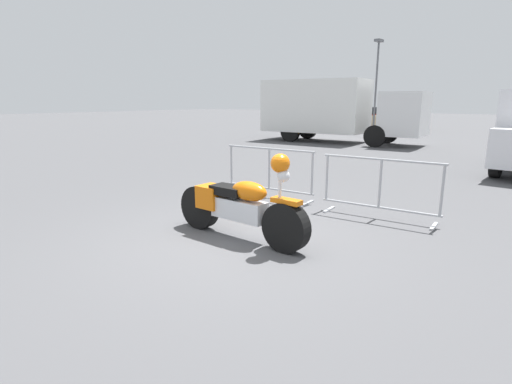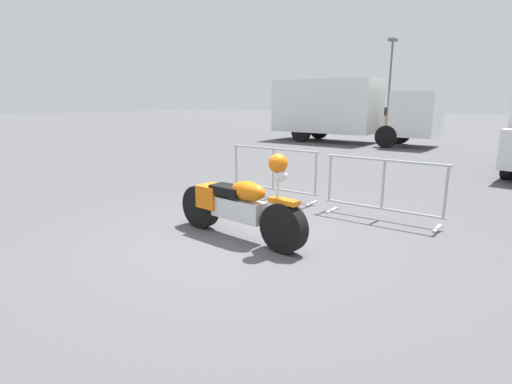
{
  "view_description": "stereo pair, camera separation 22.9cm",
  "coord_description": "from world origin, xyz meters",
  "px_view_note": "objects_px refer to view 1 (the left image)",
  "views": [
    {
      "loc": [
        3.74,
        -4.18,
        2.05
      ],
      "look_at": [
        -0.06,
        0.51,
        0.65
      ],
      "focal_mm": 28.0,
      "sensor_mm": 36.0,
      "label": 1
    },
    {
      "loc": [
        3.91,
        -4.04,
        2.05
      ],
      "look_at": [
        -0.06,
        0.51,
        0.65
      ],
      "focal_mm": 28.0,
      "sensor_mm": 36.0,
      "label": 2
    }
  ],
  "objects_px": {
    "box_truck": "(332,108)",
    "crowd_barrier_far": "(380,188)",
    "parked_car_tan": "(398,118)",
    "street_lamp": "(377,72)",
    "motorcycle": "(239,206)",
    "parked_car_red": "(359,117)",
    "parked_car_silver": "(325,117)",
    "crowd_barrier_near": "(269,172)"
  },
  "relations": [
    {
      "from": "box_truck",
      "to": "crowd_barrier_far",
      "type": "bearing_deg",
      "value": -63.21
    },
    {
      "from": "parked_car_tan",
      "to": "street_lamp",
      "type": "height_order",
      "value": "street_lamp"
    },
    {
      "from": "crowd_barrier_far",
      "to": "street_lamp",
      "type": "xyz_separation_m",
      "value": [
        -7.93,
        18.51,
        3.16
      ]
    },
    {
      "from": "crowd_barrier_far",
      "to": "street_lamp",
      "type": "distance_m",
      "value": 20.39
    },
    {
      "from": "motorcycle",
      "to": "parked_car_red",
      "type": "bearing_deg",
      "value": 110.66
    },
    {
      "from": "motorcycle",
      "to": "parked_car_silver",
      "type": "relative_size",
      "value": 0.52
    },
    {
      "from": "box_truck",
      "to": "street_lamp",
      "type": "relative_size",
      "value": 1.39
    },
    {
      "from": "crowd_barrier_near",
      "to": "crowd_barrier_far",
      "type": "distance_m",
      "value": 2.42
    },
    {
      "from": "motorcycle",
      "to": "box_truck",
      "type": "xyz_separation_m",
      "value": [
        -5.73,
        13.37,
        1.12
      ]
    },
    {
      "from": "crowd_barrier_far",
      "to": "box_truck",
      "type": "relative_size",
      "value": 0.27
    },
    {
      "from": "parked_car_silver",
      "to": "parked_car_red",
      "type": "height_order",
      "value": "same"
    },
    {
      "from": "crowd_barrier_near",
      "to": "box_truck",
      "type": "xyz_separation_m",
      "value": [
        -4.53,
        11.03,
        1.08
      ]
    },
    {
      "from": "parked_car_silver",
      "to": "parked_car_tan",
      "type": "bearing_deg",
      "value": -75.31
    },
    {
      "from": "crowd_barrier_near",
      "to": "street_lamp",
      "type": "relative_size",
      "value": 0.37
    },
    {
      "from": "motorcycle",
      "to": "parked_car_silver",
      "type": "height_order",
      "value": "parked_car_silver"
    },
    {
      "from": "parked_car_silver",
      "to": "parked_car_tan",
      "type": "height_order",
      "value": "parked_car_silver"
    },
    {
      "from": "box_truck",
      "to": "parked_car_silver",
      "type": "height_order",
      "value": "box_truck"
    },
    {
      "from": "parked_car_tan",
      "to": "street_lamp",
      "type": "bearing_deg",
      "value": -179.77
    },
    {
      "from": "motorcycle",
      "to": "crowd_barrier_near",
      "type": "bearing_deg",
      "value": 117.12
    },
    {
      "from": "motorcycle",
      "to": "parked_car_tan",
      "type": "xyz_separation_m",
      "value": [
        -6.23,
        23.94,
        0.24
      ]
    },
    {
      "from": "box_truck",
      "to": "parked_car_red",
      "type": "bearing_deg",
      "value": 102.24
    },
    {
      "from": "crowd_barrier_near",
      "to": "parked_car_silver",
      "type": "relative_size",
      "value": 0.45
    },
    {
      "from": "parked_car_silver",
      "to": "street_lamp",
      "type": "bearing_deg",
      "value": -107.81
    },
    {
      "from": "crowd_barrier_far",
      "to": "parked_car_red",
      "type": "xyz_separation_m",
      "value": [
        -10.19,
        21.23,
        0.2
      ]
    },
    {
      "from": "crowd_barrier_far",
      "to": "parked_car_silver",
      "type": "bearing_deg",
      "value": 121.54
    },
    {
      "from": "parked_car_red",
      "to": "parked_car_silver",
      "type": "bearing_deg",
      "value": 102.42
    },
    {
      "from": "crowd_barrier_near",
      "to": "parked_car_tan",
      "type": "relative_size",
      "value": 0.45
    },
    {
      "from": "crowd_barrier_near",
      "to": "crowd_barrier_far",
      "type": "xyz_separation_m",
      "value": [
        2.42,
        0.0,
        0.0
      ]
    },
    {
      "from": "crowd_barrier_near",
      "to": "box_truck",
      "type": "bearing_deg",
      "value": 112.31
    },
    {
      "from": "parked_car_silver",
      "to": "parked_car_red",
      "type": "xyz_separation_m",
      "value": [
        2.75,
        0.15,
        -0.0
      ]
    },
    {
      "from": "motorcycle",
      "to": "parked_car_red",
      "type": "height_order",
      "value": "parked_car_red"
    },
    {
      "from": "parked_car_silver",
      "to": "parked_car_red",
      "type": "bearing_deg",
      "value": -77.58
    },
    {
      "from": "motorcycle",
      "to": "parked_car_red",
      "type": "xyz_separation_m",
      "value": [
        -8.98,
        23.57,
        0.24
      ]
    },
    {
      "from": "box_truck",
      "to": "crowd_barrier_near",
      "type": "bearing_deg",
      "value": -73.1
    },
    {
      "from": "crowd_barrier_far",
      "to": "parked_car_silver",
      "type": "height_order",
      "value": "parked_car_silver"
    },
    {
      "from": "motorcycle",
      "to": "crowd_barrier_near",
      "type": "relative_size",
      "value": 1.14
    },
    {
      "from": "crowd_barrier_far",
      "to": "parked_car_tan",
      "type": "xyz_separation_m",
      "value": [
        -7.44,
        21.6,
        0.2
      ]
    },
    {
      "from": "parked_car_tan",
      "to": "street_lamp",
      "type": "relative_size",
      "value": 0.81
    },
    {
      "from": "motorcycle",
      "to": "street_lamp",
      "type": "bearing_deg",
      "value": 107.68
    },
    {
      "from": "box_truck",
      "to": "parked_car_silver",
      "type": "bearing_deg",
      "value": 115.41
    },
    {
      "from": "box_truck",
      "to": "parked_car_silver",
      "type": "relative_size",
      "value": 1.7
    },
    {
      "from": "parked_car_red",
      "to": "street_lamp",
      "type": "xyz_separation_m",
      "value": [
        2.26,
        -2.72,
        2.96
      ]
    }
  ]
}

